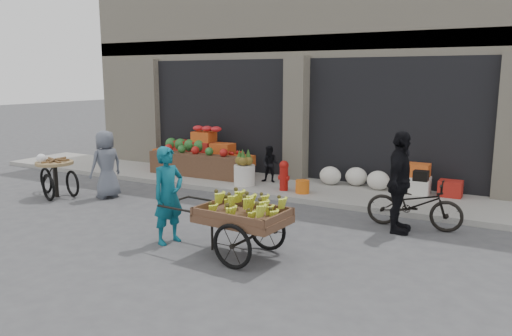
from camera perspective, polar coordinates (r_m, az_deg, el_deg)
The scene contains 15 objects.
ground at distance 9.07m, azimuth -8.74°, elevation -7.45°, with size 80.00×80.00×0.00m, color #424244.
sidewalk at distance 12.44m, azimuth 2.83°, elevation -2.15°, with size 18.00×2.20×0.12m, color gray.
building at distance 15.78m, azimuth 9.40°, elevation 12.50°, with size 14.00×6.45×7.00m.
fruit_display at distance 13.80m, azimuth -5.93°, elevation 1.65°, with size 3.10×1.12×1.24m.
pineapple_bin at distance 12.29m, azimuth -1.33°, elevation -0.82°, with size 0.52×0.52×0.50m, color silver.
fire_hydrant at distance 11.71m, azimuth 3.20°, elevation -0.73°, with size 0.22×0.22×0.71m.
orange_bucket at distance 11.51m, azimuth 5.33°, elevation -2.14°, with size 0.32×0.32×0.30m, color orange.
right_bay_goods at distance 12.06m, azimuth 15.36°, elevation -1.23°, with size 3.35×0.60×0.70m.
seated_person at distance 12.57m, azimuth 1.62°, elevation 0.44°, with size 0.45×0.35×0.93m, color black.
banana_cart at distance 7.69m, azimuth -1.87°, elevation -5.16°, with size 2.37×1.11×0.96m.
vendor_woman at distance 8.44m, azimuth -9.98°, elevation -3.09°, with size 0.60×0.39×1.64m, color #0E586B.
tricycle_cart at distance 12.44m, azimuth -21.99°, elevation -0.53°, with size 1.46×1.04×0.95m.
vendor_grey at distance 11.93m, azimuth -16.75°, elevation 0.41°, with size 0.76×0.50×1.57m, color slate.
bicycle at distance 9.64m, azimuth 17.63°, elevation -3.97°, with size 0.60×1.72×0.90m, color black.
cyclist at distance 9.20m, azimuth 16.08°, elevation -1.58°, with size 1.08×0.45×1.84m, color black.
Camera 1 is at (5.32, -6.81, 2.77)m, focal length 35.00 mm.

